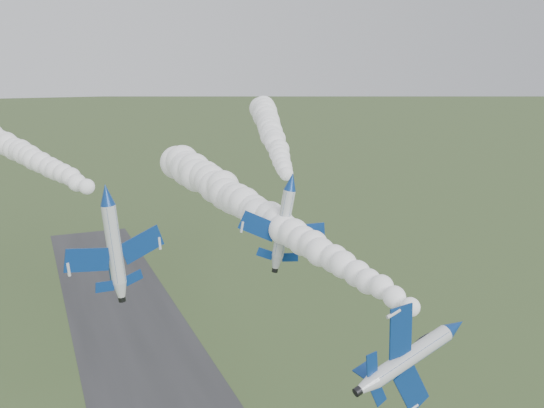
{
  "coord_description": "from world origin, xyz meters",
  "views": [
    {
      "loc": [
        -17.93,
        -43.53,
        55.47
      ],
      "look_at": [
        7.02,
        16.61,
        40.17
      ],
      "focal_mm": 40.0,
      "sensor_mm": 36.0,
      "label": 1
    }
  ],
  "objects": [
    {
      "name": "jet_lead",
      "position": [
        14.21,
        -6.15,
        33.89
      ],
      "size": [
        3.53,
        11.94,
        9.5
      ],
      "rotation": [
        0.0,
        1.3,
        0.15
      ],
      "color": "silver"
    },
    {
      "name": "smoke_trail_jet_lead",
      "position": [
        9.78,
        28.41,
        36.42
      ],
      "size": [
        15.36,
        64.93,
        5.73
      ],
      "primitive_type": null,
      "rotation": [
        0.0,
        0.0,
        0.15
      ],
      "color": "white"
    },
    {
      "name": "jet_pair_left",
      "position": [
        -10.16,
        20.58,
        41.89
      ],
      "size": [
        11.39,
        13.33,
        3.37
      ],
      "rotation": [
        0.0,
        -0.08,
        0.26
      ],
      "color": "silver"
    },
    {
      "name": "smoke_trail_jet_pair_left",
      "position": [
        -20.74,
        58.15,
        43.5
      ],
      "size": [
        22.96,
        69.63,
        4.77
      ],
      "primitive_type": null,
      "rotation": [
        0.0,
        0.0,
        0.26
      ],
      "color": "white"
    },
    {
      "name": "jet_pair_right",
      "position": [
        11.32,
        20.92,
        41.61
      ],
      "size": [
        10.49,
        12.33,
        3.45
      ],
      "rotation": [
        0.0,
        0.17,
        -0.32
      ],
      "color": "silver"
    },
    {
      "name": "smoke_trail_jet_pair_right",
      "position": [
        23.2,
        55.97,
        43.53
      ],
      "size": [
        26.44,
        66.28,
        5.26
      ],
      "primitive_type": null,
      "rotation": [
        0.0,
        0.0,
        -0.32
      ],
      "color": "white"
    }
  ]
}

